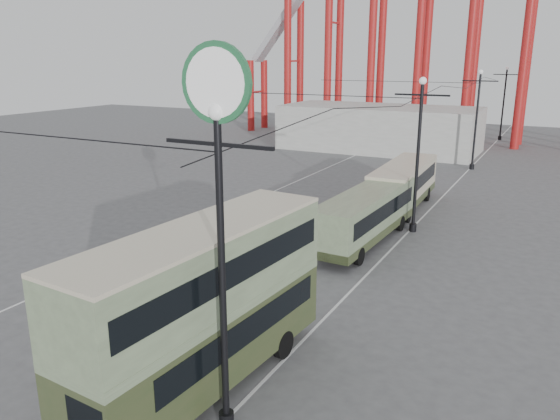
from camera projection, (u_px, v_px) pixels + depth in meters
The scene contains 11 objects.
ground at pixel (147, 338), 20.98m from camera, with size 160.00×160.00×0.00m, color #505053.
road_markings at pixel (327, 211), 38.15m from camera, with size 12.52×120.00×0.01m.
lamp_post_near at pixel (219, 161), 13.79m from camera, with size 3.20×0.44×10.80m.
lamp_post_mid at pixel (418, 157), 32.54m from camera, with size 3.20×0.44×9.32m.
lamp_post_far at pixel (476, 120), 51.28m from camera, with size 3.20×0.44×9.32m.
lamp_post_distant at pixel (503, 104), 70.02m from camera, with size 3.20×0.44×9.32m.
fairground_shed at pixel (379, 128), 63.04m from camera, with size 22.00×10.00×5.00m, color #A3A49F.
double_decker_bus at pixel (204, 301), 17.06m from camera, with size 3.29×10.32×5.46m.
single_decker_green at pixel (366, 214), 31.35m from camera, with size 2.87×10.66×2.99m.
single_decker_cream at pixel (403, 184), 38.48m from camera, with size 2.92×10.33×3.19m.
pedestrian at pixel (279, 266), 26.08m from camera, with size 0.57×0.37×1.55m, color black.
Camera 1 is at (13.32, -14.31, 10.40)m, focal length 35.00 mm.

